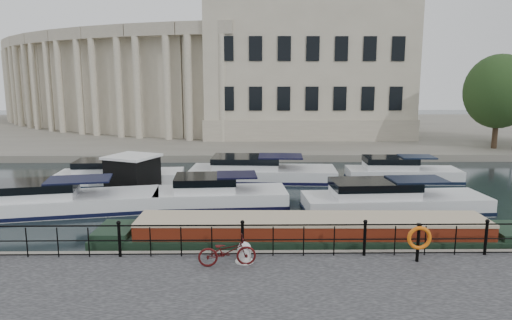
{
  "coord_description": "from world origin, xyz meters",
  "views": [
    {
      "loc": [
        0.24,
        -16.43,
        6.24
      ],
      "look_at": [
        0.5,
        2.0,
        3.0
      ],
      "focal_mm": 32.0,
      "sensor_mm": 36.0,
      "label": 1
    }
  ],
  "objects_px": {
    "mooring_bollard": "(244,253)",
    "life_ring_post": "(419,238)",
    "bicycle": "(227,251)",
    "narrowboat": "(311,239)",
    "harbour_hut": "(133,176)"
  },
  "relations": [
    {
      "from": "mooring_bollard",
      "to": "life_ring_post",
      "type": "height_order",
      "value": "life_ring_post"
    },
    {
      "from": "bicycle",
      "to": "harbour_hut",
      "type": "bearing_deg",
      "value": 20.6
    },
    {
      "from": "life_ring_post",
      "to": "harbour_hut",
      "type": "height_order",
      "value": "harbour_hut"
    },
    {
      "from": "bicycle",
      "to": "harbour_hut",
      "type": "distance_m",
      "value": 13.02
    },
    {
      "from": "bicycle",
      "to": "narrowboat",
      "type": "relative_size",
      "value": 0.11
    },
    {
      "from": "bicycle",
      "to": "narrowboat",
      "type": "bearing_deg",
      "value": -52.29
    },
    {
      "from": "mooring_bollard",
      "to": "life_ring_post",
      "type": "xyz_separation_m",
      "value": [
        5.49,
        -0.11,
        0.48
      ]
    },
    {
      "from": "bicycle",
      "to": "life_ring_post",
      "type": "bearing_deg",
      "value": -94.24
    },
    {
      "from": "mooring_bollard",
      "to": "narrowboat",
      "type": "height_order",
      "value": "mooring_bollard"
    },
    {
      "from": "mooring_bollard",
      "to": "harbour_hut",
      "type": "bearing_deg",
      "value": 119.31
    },
    {
      "from": "bicycle",
      "to": "narrowboat",
      "type": "height_order",
      "value": "bicycle"
    },
    {
      "from": "harbour_hut",
      "to": "bicycle",
      "type": "bearing_deg",
      "value": -39.94
    },
    {
      "from": "life_ring_post",
      "to": "mooring_bollard",
      "type": "bearing_deg",
      "value": 178.87
    },
    {
      "from": "bicycle",
      "to": "harbour_hut",
      "type": "relative_size",
      "value": 0.43
    },
    {
      "from": "bicycle",
      "to": "life_ring_post",
      "type": "height_order",
      "value": "life_ring_post"
    }
  ]
}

